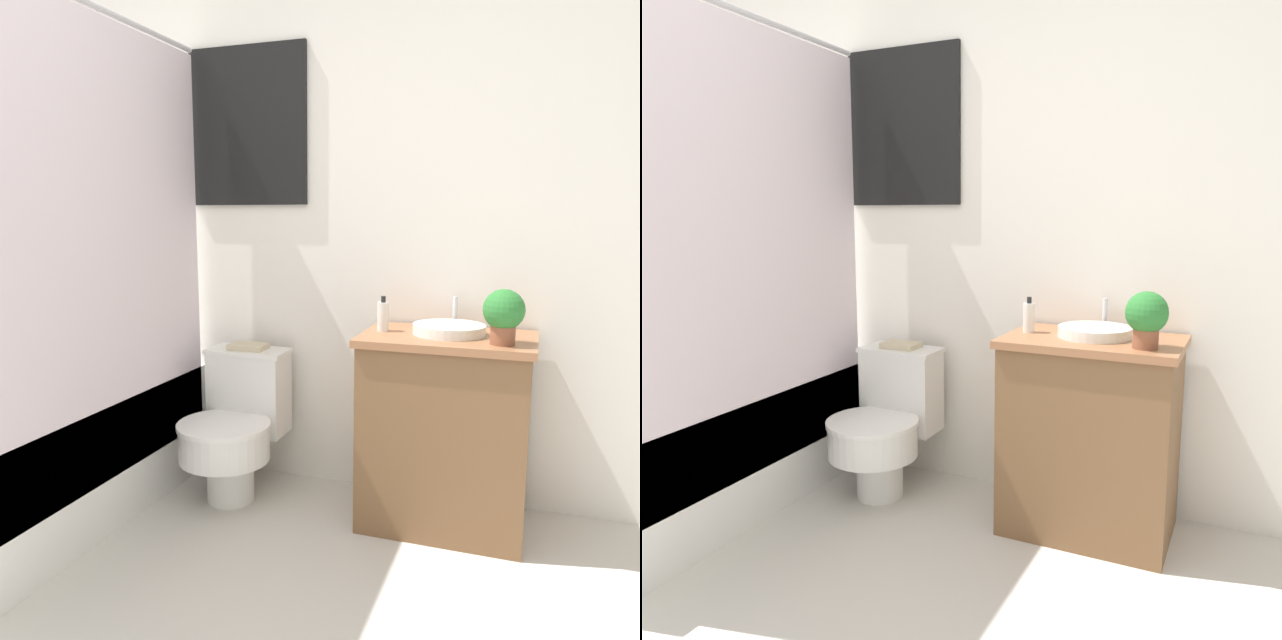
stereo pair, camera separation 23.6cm
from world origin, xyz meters
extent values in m
cube|color=white|center=(0.00, 1.94, 1.25)|extent=(3.15, 0.05, 2.50)
cube|color=black|center=(-0.22, 1.91, 1.64)|extent=(0.57, 0.02, 0.70)
cube|color=beige|center=(-0.22, 1.90, 1.64)|extent=(0.54, 0.01, 0.67)
cube|color=white|center=(-0.77, 1.19, 0.26)|extent=(0.61, 1.47, 0.51)
cube|color=silver|center=(-0.48, 1.19, 1.09)|extent=(0.01, 1.35, 1.72)
cylinder|color=#B7B7BC|center=(-0.48, 1.19, 1.97)|extent=(0.02, 1.35, 0.02)
cylinder|color=white|center=(-0.17, 1.57, 0.10)|extent=(0.21, 0.21, 0.21)
cylinder|color=white|center=(-0.17, 1.53, 0.28)|extent=(0.39, 0.39, 0.14)
cylinder|color=white|center=(-0.17, 1.53, 0.36)|extent=(0.40, 0.40, 0.02)
cube|color=white|center=(-0.17, 1.78, 0.44)|extent=(0.35, 0.19, 0.37)
cube|color=white|center=(-0.17, 1.78, 0.63)|extent=(0.37, 0.20, 0.02)
cube|color=brown|center=(0.74, 1.68, 0.38)|extent=(0.64, 0.42, 0.75)
cube|color=#9E6642|center=(0.74, 1.68, 0.77)|extent=(0.67, 0.45, 0.03)
cylinder|color=white|center=(0.74, 1.70, 0.80)|extent=(0.28, 0.28, 0.04)
cylinder|color=silver|center=(0.74, 1.86, 0.85)|extent=(0.02, 0.02, 0.13)
cylinder|color=silver|center=(0.48, 1.68, 0.84)|extent=(0.05, 0.05, 0.12)
cylinder|color=black|center=(0.48, 1.68, 0.91)|extent=(0.02, 0.02, 0.02)
cylinder|color=brown|center=(0.95, 1.57, 0.81)|extent=(0.09, 0.09, 0.07)
sphere|color=#2D7A33|center=(0.95, 1.57, 0.91)|extent=(0.15, 0.15, 0.15)
cube|color=beige|center=(-0.17, 1.78, 0.65)|extent=(0.17, 0.12, 0.02)
camera|label=1|loc=(1.06, -0.73, 1.24)|focal=35.00mm
camera|label=2|loc=(1.28, -0.64, 1.24)|focal=35.00mm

